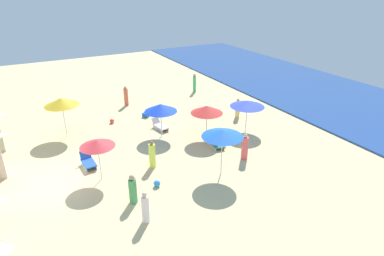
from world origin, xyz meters
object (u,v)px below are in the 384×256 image
at_px(lounge_chair_5_1, 215,141).
at_px(beachgoer_4, 245,148).
at_px(lounge_chair_0_0, 160,126).
at_px(beach_ball_0, 112,121).
at_px(beach_ball_2, 157,183).
at_px(beachgoer_6, 126,97).
at_px(beachgoer_3, 152,155).
at_px(cooler_box_1, 146,115).
at_px(umbrella_1, 61,102).
at_px(umbrella_2, 97,143).
at_px(beachgoer_7, 133,190).
at_px(umbrella_0, 161,108).
at_px(umbrella_5, 207,109).
at_px(umbrella_4, 247,104).
at_px(beachgoer_1, 194,83).
at_px(beachgoer_0, 145,208).
at_px(lounge_chair_2_0, 88,162).
at_px(lounge_chair_5_0, 216,143).
at_px(umbrella_3, 222,133).
at_px(beachgoer_2, 238,109).

relative_size(lounge_chair_5_1, beachgoer_4, 0.95).
height_order(lounge_chair_0_0, beach_ball_0, lounge_chair_0_0).
bearing_deg(beach_ball_2, beachgoer_6, 168.69).
relative_size(beachgoer_3, beachgoer_6, 0.97).
distance_m(beachgoer_4, cooler_box_1, 9.29).
bearing_deg(beach_ball_0, cooler_box_1, 87.79).
distance_m(umbrella_1, beach_ball_2, 9.22).
distance_m(umbrella_2, beachgoer_6, 11.32).
height_order(umbrella_2, beachgoer_7, umbrella_2).
distance_m(lounge_chair_0_0, beach_ball_2, 7.16).
distance_m(umbrella_0, umbrella_5, 3.02).
bearing_deg(umbrella_4, beachgoer_6, -147.20).
xyz_separation_m(lounge_chair_5_1, beachgoer_1, (-10.01, 4.06, 0.63)).
bearing_deg(cooler_box_1, lounge_chair_5_1, 163.47).
height_order(umbrella_0, beachgoer_0, umbrella_0).
distance_m(lounge_chair_2_0, beachgoer_7, 4.56).
xyz_separation_m(beachgoer_6, beach_ball_2, (12.24, -2.45, -0.61)).
distance_m(lounge_chair_2_0, lounge_chair_5_0, 7.82).
relative_size(umbrella_2, beachgoer_6, 1.38).
xyz_separation_m(beachgoer_1, beach_ball_2, (12.66, -9.20, -0.68)).
height_order(beachgoer_0, beachgoer_1, beachgoer_1).
xyz_separation_m(beachgoer_3, beachgoer_6, (-10.32, 1.89, 0.03)).
xyz_separation_m(umbrella_1, lounge_chair_2_0, (4.69, 0.39, -2.18)).
distance_m(beachgoer_0, beachgoer_4, 7.55).
height_order(beachgoer_0, beachgoer_3, beachgoer_3).
distance_m(umbrella_3, umbrella_5, 4.50).
bearing_deg(beachgoer_0, beachgoer_7, 161.73).
height_order(umbrella_0, umbrella_5, umbrella_0).
bearing_deg(umbrella_2, beachgoer_4, 76.80).
xyz_separation_m(umbrella_0, beachgoer_4, (5.16, 3.04, -1.32)).
height_order(umbrella_1, lounge_chair_2_0, umbrella_1).
bearing_deg(beachgoer_2, beachgoer_4, -108.27).
xyz_separation_m(lounge_chair_2_0, beach_ball_0, (-5.42, 2.92, -0.12)).
xyz_separation_m(umbrella_0, lounge_chair_5_0, (3.04, 2.44, -1.82)).
xyz_separation_m(lounge_chair_5_0, beachgoer_2, (-3.33, 4.01, 0.46)).
relative_size(lounge_chair_0_0, umbrella_3, 0.57).
bearing_deg(umbrella_1, lounge_chair_5_1, 54.75).
bearing_deg(umbrella_5, lounge_chair_5_1, 1.89).
distance_m(umbrella_1, beachgoer_6, 6.88).
bearing_deg(beachgoer_4, umbrella_1, 167.88).
bearing_deg(umbrella_4, lounge_chair_5_1, -76.49).
xyz_separation_m(lounge_chair_5_0, beachgoer_1, (-10.35, 4.14, 0.61)).
bearing_deg(umbrella_1, beachgoer_2, 77.10).
xyz_separation_m(umbrella_0, lounge_chair_2_0, (1.63, -5.25, -1.77)).
bearing_deg(lounge_chair_5_1, umbrella_4, -1.82).
distance_m(umbrella_3, lounge_chair_5_1, 4.23).
bearing_deg(lounge_chair_5_0, beach_ball_0, 133.14).
distance_m(beachgoer_2, cooler_box_1, 7.06).
bearing_deg(lounge_chair_5_1, beach_ball_0, 111.40).
bearing_deg(beachgoer_6, beach_ball_2, 72.22).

